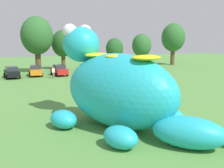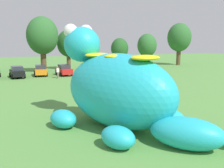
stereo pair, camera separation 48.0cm
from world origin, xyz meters
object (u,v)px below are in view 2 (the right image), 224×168
object	(u,v)px
car_black	(17,72)
car_orange	(40,70)
spectator_by_cars	(130,72)
spectator_near_inflatable	(150,91)
giant_inflatable_creature	(118,89)
spectator_mid_field	(58,72)
box_truck	(100,63)
car_red	(64,70)

from	to	relation	value
car_black	car_orange	bearing A→B (deg)	15.57
car_orange	spectator_by_cars	bearing A→B (deg)	-30.56
spectator_near_inflatable	giant_inflatable_creature	bearing A→B (deg)	-135.21
giant_inflatable_creature	car_orange	distance (m)	26.56
spectator_mid_field	car_orange	bearing A→B (deg)	118.48
giant_inflatable_creature	car_black	world-z (taller)	giant_inflatable_creature
car_black	car_orange	world-z (taller)	same
giant_inflatable_creature	spectator_mid_field	xyz separation A→B (m)	(0.06, 22.64, -1.51)
giant_inflatable_creature	spectator_near_inflatable	xyz separation A→B (m)	(5.40, 5.36, -1.51)
car_black	spectator_by_cars	size ratio (longest dim) A/B	2.50
spectator_mid_field	spectator_by_cars	world-z (taller)	same
car_orange	spectator_near_inflatable	world-z (taller)	car_orange
spectator_near_inflatable	car_orange	bearing A→B (deg)	109.34
box_truck	spectator_mid_field	size ratio (longest dim) A/B	3.77
car_red	spectator_mid_field	size ratio (longest dim) A/B	2.49
car_orange	car_red	distance (m)	3.62
car_black	car_orange	xyz separation A→B (m)	(3.46, 0.96, 0.00)
car_black	car_orange	distance (m)	3.59
car_black	spectator_mid_field	distance (m)	6.20
giant_inflatable_creature	spectator_mid_field	distance (m)	22.69
car_black	car_red	size ratio (longest dim) A/B	1.00
car_orange	car_red	xyz separation A→B (m)	(3.50, -0.91, 0.00)
car_black	car_red	bearing A→B (deg)	0.47
spectator_near_inflatable	spectator_by_cars	world-z (taller)	same
car_red	box_truck	bearing A→B (deg)	12.65
car_red	car_orange	bearing A→B (deg)	165.50
box_truck	spectator_near_inflatable	distance (m)	21.82
car_orange	box_truck	xyz separation A→B (m)	(10.06, 0.56, 0.74)
giant_inflatable_creature	spectator_by_cars	xyz separation A→B (m)	(10.07, 19.31, -1.51)
spectator_near_inflatable	spectator_by_cars	xyz separation A→B (m)	(4.67, 13.95, 0.00)
giant_inflatable_creature	spectator_mid_field	bearing A→B (deg)	89.86
car_orange	box_truck	world-z (taller)	box_truck
car_orange	car_red	world-z (taller)	same
box_truck	spectator_mid_field	world-z (taller)	box_truck
box_truck	spectator_by_cars	distance (m)	7.99
car_black	box_truck	size ratio (longest dim) A/B	0.66
car_red	spectator_by_cars	size ratio (longest dim) A/B	2.49
giant_inflatable_creature	car_black	distance (m)	26.10
car_orange	spectator_near_inflatable	bearing A→B (deg)	-70.66
box_truck	spectator_by_cars	xyz separation A→B (m)	(2.02, -7.69, -0.75)
spectator_mid_field	giant_inflatable_creature	bearing A→B (deg)	-90.14
giant_inflatable_creature	car_red	world-z (taller)	giant_inflatable_creature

